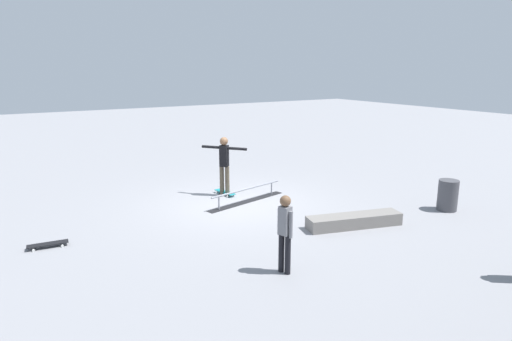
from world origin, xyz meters
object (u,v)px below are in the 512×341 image
skateboard_main (225,192)px  bystander_grey_shirt (285,230)px  skate_ledge (354,221)px  trash_bin (448,195)px  skater_main (224,162)px  loose_skateboard_black (48,244)px  grind_rail (247,196)px

skateboard_main → bystander_grey_shirt: (1.38, 5.08, 0.76)m
skate_ledge → skateboard_main: size_ratio=2.79×
bystander_grey_shirt → trash_bin: bearing=-99.0°
skater_main → skateboard_main: skater_main is taller
bystander_grey_shirt → loose_skateboard_black: 5.06m
skate_ledge → skateboard_main: skate_ledge is taller
bystander_grey_shirt → skate_ledge: bearing=-84.8°
skate_ledge → trash_bin: trash_bin is taller
skater_main → bystander_grey_shirt: skater_main is taller
skate_ledge → bystander_grey_shirt: size_ratio=1.56×
bystander_grey_shirt → loose_skateboard_black: bearing=28.9°
skateboard_main → bystander_grey_shirt: 5.32m
skater_main → trash_bin: size_ratio=2.12×
trash_bin → grind_rail: bearing=-39.0°
loose_skateboard_black → trash_bin: 9.70m
bystander_grey_shirt → loose_skateboard_black: (3.58, -3.50, -0.76)m
grind_rail → skate_ledge: bearing=97.9°
skateboard_main → grind_rail: bearing=-178.0°
skate_ledge → skater_main: 4.25m
grind_rail → trash_bin: 5.34m
skate_ledge → bystander_grey_shirt: bystander_grey_shirt is taller
skateboard_main → skate_ledge: bearing=-170.8°
skater_main → bystander_grey_shirt: size_ratio=1.17×
skate_ledge → skater_main: bearing=-70.0°
skateboard_main → trash_bin: (-4.35, 4.30, 0.33)m
skater_main → trash_bin: (-4.38, 4.25, -0.60)m
grind_rail → skate_ledge: size_ratio=1.16×
skate_ledge → loose_skateboard_black: skate_ledge is taller
skate_ledge → trash_bin: size_ratio=2.83×
skate_ledge → skateboard_main: 4.20m
trash_bin → bystander_grey_shirt: bearing=7.7°
skate_ledge → loose_skateboard_black: (6.35, -2.39, -0.07)m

